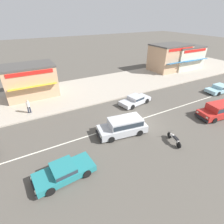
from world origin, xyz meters
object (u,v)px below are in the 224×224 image
at_px(sedan_teal_0, 64,171).
at_px(pedestrian_near_clock, 28,105).
at_px(shopfront_mid_block, 31,80).
at_px(motorcycle_0, 174,139).
at_px(shopfront_corner_warung, 169,57).
at_px(sedan_silver_4, 135,100).
at_px(shopfront_far_kios, 183,57).
at_px(minivan_silver_2, 124,126).
at_px(minivan_red_3, 220,110).
at_px(sedan_pale_blue_1, 220,88).

relative_size(sedan_teal_0, pedestrian_near_clock, 2.67).
bearing_deg(sedan_teal_0, shopfront_mid_block, 89.44).
height_order(motorcycle_0, shopfront_corner_warung, shopfront_corner_warung).
bearing_deg(motorcycle_0, pedestrian_near_clock, 132.05).
distance_m(sedan_silver_4, shopfront_far_kios, 20.07).
distance_m(sedan_teal_0, pedestrian_near_clock, 10.64).
relative_size(minivan_silver_2, pedestrian_near_clock, 3.02).
relative_size(minivan_silver_2, motorcycle_0, 2.52).
bearing_deg(shopfront_mid_block, shopfront_far_kios, 0.05).
bearing_deg(shopfront_mid_block, minivan_silver_2, -65.04).
bearing_deg(minivan_red_3, shopfront_far_kios, 53.21).
bearing_deg(motorcycle_0, sedan_pale_blue_1, 19.20).
xyz_separation_m(sedan_teal_0, minivan_red_3, (17.17, -0.12, 0.31)).
bearing_deg(shopfront_mid_block, shopfront_corner_warung, 0.65).
bearing_deg(sedan_teal_0, motorcycle_0, -6.03).
height_order(sedan_silver_4, shopfront_corner_warung, shopfront_corner_warung).
xyz_separation_m(motorcycle_0, shopfront_far_kios, (19.49, 16.63, 1.87)).
height_order(shopfront_corner_warung, shopfront_mid_block, shopfront_corner_warung).
height_order(shopfront_mid_block, shopfront_far_kios, shopfront_far_kios).
distance_m(minivan_silver_2, pedestrian_near_clock, 11.01).
height_order(motorcycle_0, shopfront_far_kios, shopfront_far_kios).
relative_size(sedan_pale_blue_1, shopfront_far_kios, 0.64).
distance_m(sedan_teal_0, minivan_silver_2, 6.75).
distance_m(shopfront_mid_block, shopfront_far_kios, 28.80).
height_order(sedan_silver_4, shopfront_far_kios, shopfront_far_kios).
xyz_separation_m(motorcycle_0, shopfront_corner_warung, (15.89, 16.89, 2.12)).
distance_m(sedan_silver_4, pedestrian_near_clock, 12.53).
relative_size(minivan_red_3, shopfront_far_kios, 0.68).
distance_m(sedan_pale_blue_1, pedestrian_near_clock, 25.74).
distance_m(sedan_pale_blue_1, shopfront_corner_warung, 12.12).
distance_m(pedestrian_near_clock, shopfront_far_kios, 30.38).
xyz_separation_m(minivan_silver_2, motorcycle_0, (3.14, -3.35, -0.42)).
bearing_deg(shopfront_far_kios, minivan_silver_2, -149.58).
height_order(minivan_silver_2, shopfront_far_kios, shopfront_far_kios).
bearing_deg(minivan_silver_2, pedestrian_near_clock, 131.57).
relative_size(shopfront_corner_warung, shopfront_mid_block, 1.11).
relative_size(sedan_teal_0, sedan_silver_4, 0.96).
height_order(sedan_teal_0, minivan_silver_2, minivan_silver_2).
bearing_deg(minivan_silver_2, minivan_red_3, -12.79).
xyz_separation_m(sedan_silver_4, shopfront_mid_block, (-10.82, 8.72, 1.70)).
relative_size(minivan_red_3, motorcycle_0, 2.50).
height_order(minivan_silver_2, sedan_silver_4, minivan_silver_2).
bearing_deg(shopfront_corner_warung, motorcycle_0, -133.24).
xyz_separation_m(pedestrian_near_clock, shopfront_corner_warung, (26.33, 5.31, 1.46)).
xyz_separation_m(sedan_pale_blue_1, minivan_red_3, (-6.73, -4.15, 0.31)).
bearing_deg(minivan_silver_2, shopfront_far_kios, 30.42).
distance_m(sedan_silver_4, motorcycle_0, 8.03).
xyz_separation_m(sedan_pale_blue_1, sedan_silver_4, (-12.93, 2.86, -0.00)).
bearing_deg(sedan_teal_0, minivan_silver_2, 20.35).
height_order(sedan_pale_blue_1, shopfront_far_kios, shopfront_far_kios).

